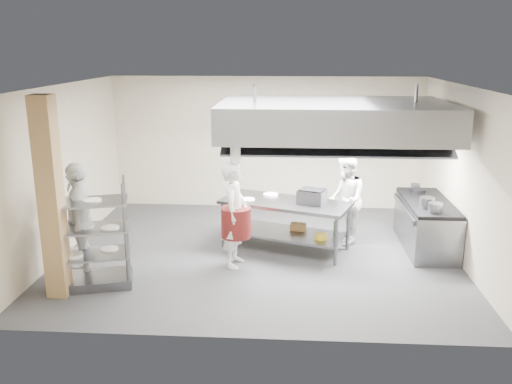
# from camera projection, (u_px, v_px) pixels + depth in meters

# --- Properties ---
(floor) EXTENTS (7.00, 7.00, 0.00)m
(floor) POSITION_uv_depth(u_px,v_px,m) (259.00, 253.00, 9.86)
(floor) COLOR #38383A
(floor) RESTS_ON ground
(ceiling) EXTENTS (7.00, 7.00, 0.00)m
(ceiling) POSITION_uv_depth(u_px,v_px,m) (259.00, 86.00, 9.08)
(ceiling) COLOR silver
(ceiling) RESTS_ON wall_back
(wall_back) EXTENTS (7.00, 0.00, 7.00)m
(wall_back) POSITION_uv_depth(u_px,v_px,m) (267.00, 143.00, 12.36)
(wall_back) COLOR #C1B299
(wall_back) RESTS_ON ground
(wall_left) EXTENTS (0.00, 6.00, 6.00)m
(wall_left) POSITION_uv_depth(u_px,v_px,m) (64.00, 170.00, 9.69)
(wall_left) COLOR #C1B299
(wall_left) RESTS_ON ground
(wall_right) EXTENTS (0.00, 6.00, 6.00)m
(wall_right) POSITION_uv_depth(u_px,v_px,m) (463.00, 176.00, 9.25)
(wall_right) COLOR #C1B299
(wall_right) RESTS_ON ground
(column) EXTENTS (0.30, 0.30, 3.00)m
(column) POSITION_uv_depth(u_px,v_px,m) (51.00, 199.00, 7.83)
(column) COLOR tan
(column) RESTS_ON floor
(exhaust_hood) EXTENTS (4.00, 2.50, 0.60)m
(exhaust_hood) POSITION_uv_depth(u_px,v_px,m) (334.00, 119.00, 9.54)
(exhaust_hood) COLOR gray
(exhaust_hood) RESTS_ON ceiling
(hood_strip_a) EXTENTS (1.60, 0.12, 0.04)m
(hood_strip_a) POSITION_uv_depth(u_px,v_px,m) (283.00, 136.00, 9.68)
(hood_strip_a) COLOR white
(hood_strip_a) RESTS_ON exhaust_hood
(hood_strip_b) EXTENTS (1.60, 0.12, 0.04)m
(hood_strip_b) POSITION_uv_depth(u_px,v_px,m) (384.00, 137.00, 9.57)
(hood_strip_b) COLOR white
(hood_strip_b) RESTS_ON exhaust_hood
(wall_shelf) EXTENTS (1.50, 0.28, 0.04)m
(wall_shelf) POSITION_uv_depth(u_px,v_px,m) (347.00, 145.00, 12.10)
(wall_shelf) COLOR gray
(wall_shelf) RESTS_ON wall_back
(island) EXTENTS (2.51, 1.70, 0.91)m
(island) POSITION_uv_depth(u_px,v_px,m) (285.00, 225.00, 9.97)
(island) COLOR gray
(island) RESTS_ON floor
(island_worktop) EXTENTS (2.51, 1.70, 0.06)m
(island_worktop) POSITION_uv_depth(u_px,v_px,m) (285.00, 203.00, 9.86)
(island_worktop) COLOR gray
(island_worktop) RESTS_ON island
(island_undershelf) EXTENTS (2.30, 1.55, 0.04)m
(island_undershelf) POSITION_uv_depth(u_px,v_px,m) (285.00, 233.00, 10.01)
(island_undershelf) COLOR slate
(island_undershelf) RESTS_ON island
(pass_rack) EXTENTS (1.26, 0.93, 1.69)m
(pass_rack) POSITION_uv_depth(u_px,v_px,m) (92.00, 234.00, 8.32)
(pass_rack) COLOR gray
(pass_rack) RESTS_ON floor
(cooking_range) EXTENTS (0.80, 2.00, 0.84)m
(cooking_range) POSITION_uv_depth(u_px,v_px,m) (426.00, 226.00, 10.04)
(cooking_range) COLOR slate
(cooking_range) RESTS_ON floor
(range_top) EXTENTS (0.78, 1.96, 0.06)m
(range_top) POSITION_uv_depth(u_px,v_px,m) (428.00, 202.00, 9.93)
(range_top) COLOR black
(range_top) RESTS_ON cooking_range
(chef_head) EXTENTS (0.52, 0.71, 1.81)m
(chef_head) POSITION_uv_depth(u_px,v_px,m) (234.00, 215.00, 9.09)
(chef_head) COLOR white
(chef_head) RESTS_ON floor
(chef_line) EXTENTS (0.68, 0.86, 1.70)m
(chef_line) POSITION_uv_depth(u_px,v_px,m) (346.00, 200.00, 10.17)
(chef_line) COLOR white
(chef_line) RESTS_ON floor
(chef_plating) EXTENTS (0.76, 1.20, 1.91)m
(chef_plating) POSITION_uv_depth(u_px,v_px,m) (80.00, 221.00, 8.62)
(chef_plating) COLOR silver
(chef_plating) RESTS_ON floor
(griddle) EXTENTS (0.57, 0.52, 0.23)m
(griddle) POSITION_uv_depth(u_px,v_px,m) (312.00, 197.00, 9.74)
(griddle) COLOR slate
(griddle) RESTS_ON island_worktop
(wicker_basket) EXTENTS (0.31, 0.24, 0.12)m
(wicker_basket) POSITION_uv_depth(u_px,v_px,m) (298.00, 227.00, 10.10)
(wicker_basket) COLOR olive
(wicker_basket) RESTS_ON island_undershelf
(stockpot) EXTENTS (0.26, 0.26, 0.18)m
(stockpot) POSITION_uv_depth(u_px,v_px,m) (427.00, 202.00, 9.50)
(stockpot) COLOR gray
(stockpot) RESTS_ON range_top
(plate_stack) EXTENTS (0.28, 0.28, 0.05)m
(plate_stack) POSITION_uv_depth(u_px,v_px,m) (93.00, 252.00, 8.40)
(plate_stack) COLOR white
(plate_stack) RESTS_ON pass_rack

